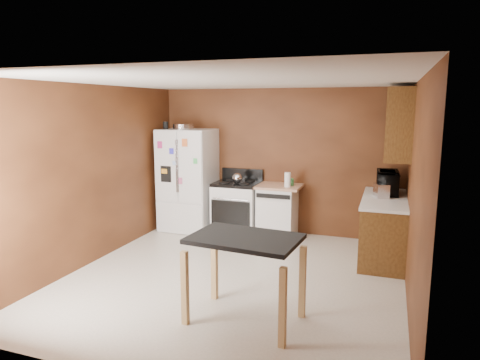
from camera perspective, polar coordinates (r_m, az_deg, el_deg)
The scene contains 18 objects.
floor at distance 5.69m, azimuth -0.90°, elevation -12.94°, with size 4.50×4.50×0.00m, color beige.
ceiling at distance 5.25m, azimuth -0.98°, elevation 13.10°, with size 4.50×4.50×0.00m, color white.
wall_back at distance 7.45m, azimuth 5.09°, elevation 2.48°, with size 4.20×4.20×0.00m, color brown.
wall_front at distance 3.37m, azimuth -14.47°, elevation -6.94°, with size 4.20×4.20×0.00m, color brown.
wall_left at distance 6.36m, azimuth -18.97°, elevation 0.70°, with size 4.50×4.50×0.00m, color brown.
wall_right at distance 5.01m, azimuth 22.21°, elevation -1.85°, with size 4.50×4.50×0.00m, color brown.
roasting_pan at distance 7.59m, azimuth -7.56°, elevation 7.08°, with size 0.37×0.37×0.09m, color silver.
pen_cup at distance 7.62m, azimuth -9.88°, elevation 7.19°, with size 0.09×0.09×0.13m, color black.
kettle at distance 7.28m, azimuth -0.38°, elevation 0.25°, with size 0.18×0.18×0.18m, color silver.
paper_towel at distance 7.03m, azimuth 6.36°, elevation 0.03°, with size 0.10×0.10×0.24m, color white.
green_canister at distance 7.20m, azimuth 6.78°, elevation -0.25°, with size 0.10×0.10×0.11m, color #3D9F57.
toaster at distance 6.50m, azimuth 18.33°, elevation -1.32°, with size 0.17×0.27×0.20m, color silver.
microwave at distance 6.76m, azimuth 19.08°, elevation -0.45°, with size 0.57×0.38×0.31m, color black.
refrigerator at distance 7.68m, azimuth -6.95°, elevation 0.03°, with size 0.90×0.80×1.80m.
gas_range at distance 7.47m, azimuth -0.39°, elevation -3.61°, with size 0.76×0.68×1.10m.
dishwasher at distance 7.29m, azimuth 5.02°, elevation -4.06°, with size 0.78×0.63×0.89m.
right_cabinets at distance 6.52m, azimuth 19.15°, elevation -2.15°, with size 0.63×1.58×2.45m.
island at distance 4.39m, azimuth 0.64°, elevation -9.43°, with size 1.16×0.81×0.91m.
Camera 1 is at (1.82, -4.91, 2.21)m, focal length 32.00 mm.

